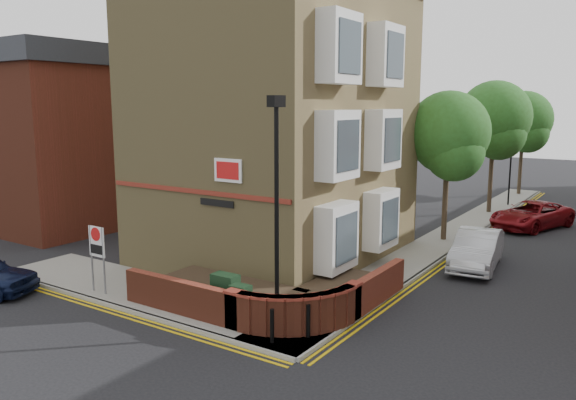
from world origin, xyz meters
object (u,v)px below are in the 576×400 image
Objects in this scene: utility_cabinet_large at (226,294)px; silver_car_near at (477,249)px; zone_sign at (97,247)px; lamppost at (277,213)px.

utility_cabinet_large is 0.28× the size of silver_car_near.
utility_cabinet_large is 4.86m from zone_sign.
lamppost is 3.24m from utility_cabinet_large.
utility_cabinet_large is at bearing 9.69° from zone_sign.
lamppost reaches higher than zone_sign.
utility_cabinet_large is (-1.90, 0.10, -2.62)m from lamppost.
lamppost is 6.85m from zone_sign.
zone_sign is 13.84m from silver_car_near.
silver_car_near reaches higher than utility_cabinet_large.
silver_car_near is at bearing 63.22° from utility_cabinet_large.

